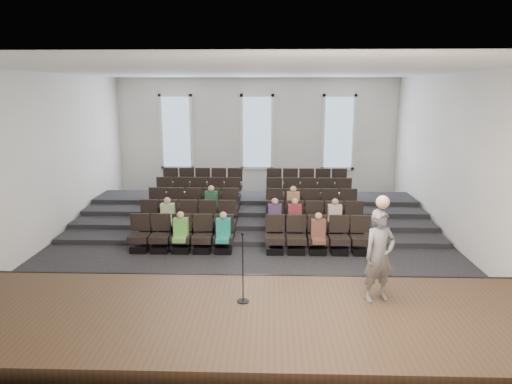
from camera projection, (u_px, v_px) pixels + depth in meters
ground at (250, 246)px, 13.47m from camera, size 14.00×14.00×0.00m
ceiling at (250, 71)px, 12.36m from camera, size 12.00×14.00×0.02m
wall_back at (257, 137)px, 19.76m from camera, size 12.00×0.04×5.00m
wall_front at (227, 245)px, 6.08m from camera, size 12.00×0.04×5.00m
wall_left at (41, 161)px, 13.10m from camera, size 0.04×14.00×5.00m
wall_right at (465, 163)px, 12.74m from camera, size 0.04×14.00×5.00m
stage at (238, 325)px, 8.45m from camera, size 11.80×3.60×0.50m
stage_lip at (244, 285)px, 10.17m from camera, size 11.80×0.06×0.52m
risers at (254, 211)px, 16.52m from camera, size 11.80×4.80×0.60m
seating_rows at (252, 210)px, 14.82m from camera, size 6.80×4.70×1.67m
windows at (257, 132)px, 19.65m from camera, size 8.44×0.10×3.24m
audience at (255, 216)px, 13.62m from camera, size 5.45×2.64×1.10m
speaker at (379, 256)px, 8.74m from camera, size 0.77×0.64×1.81m
mic_stand at (243, 281)px, 8.75m from camera, size 0.24×0.24×1.41m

